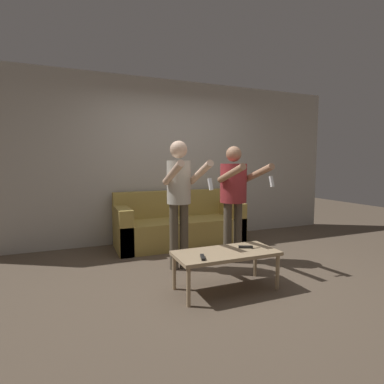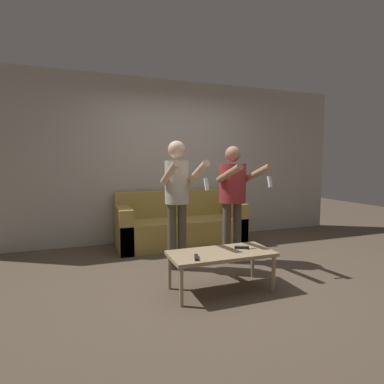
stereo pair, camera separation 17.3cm
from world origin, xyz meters
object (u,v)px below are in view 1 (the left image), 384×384
Objects in this scene: coffee_table at (226,255)px; couch at (179,226)px; remote_near at (203,257)px; person_standing_right at (234,190)px; person_standing_left at (180,191)px; remote_far at (246,247)px.

couch is at bearing 85.55° from coffee_table.
person_standing_right is at bearing 46.04° from remote_near.
remote_near is at bearing -133.96° from person_standing_right.
remote_near is (-0.32, -0.12, 0.05)m from coffee_table.
person_standing_right reaches higher than coffee_table.
person_standing_left is at bearing 107.56° from coffee_table.
person_standing_left is 1.03× the size of person_standing_right.
person_standing_left is at bearing -109.29° from couch.
remote_near is at bearing -103.23° from couch.
person_standing_right is 1.33m from remote_near.
person_standing_left is 1.04m from remote_far.
couch reaches higher than remote_far.
person_standing_left is 1.00m from coffee_table.
couch is 1.34m from person_standing_left.
remote_near reaches higher than coffee_table.
person_standing_left is at bearing 84.80° from remote_near.
person_standing_right is 0.95m from remote_far.
couch is at bearing 109.39° from person_standing_right.
couch reaches higher than remote_near.
remote_near is (-0.08, -0.87, -0.56)m from person_standing_left.
couch reaches higher than coffee_table.
couch is at bearing 70.71° from person_standing_left.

